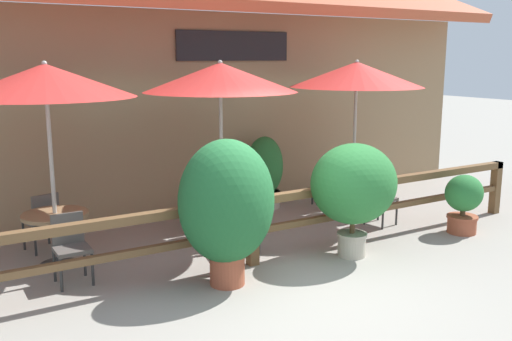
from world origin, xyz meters
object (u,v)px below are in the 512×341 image
(chair_middle_wallside, at_px, (202,200))
(potted_plant_entrance_palm, at_px, (464,201))
(dining_table_middle, at_px, (222,202))
(dining_table_far, at_px, (353,183))
(chair_near_wallside, at_px, (43,218))
(chair_middle_streetside, at_px, (241,218))
(patio_umbrella_near, at_px, (45,81))
(chair_far_streetside, at_px, (378,196))
(potted_plant_broad_leaf, at_px, (227,204))
(potted_plant_small_flowering, at_px, (265,173))
(chair_near_streetside, at_px, (71,245))
(chair_far_wallside, at_px, (328,181))
(patio_umbrella_middle, at_px, (220,78))
(patio_umbrella_far, at_px, (357,75))
(dining_table_near, at_px, (56,224))
(potted_plant_tall_tropical, at_px, (354,186))

(chair_middle_wallside, bearing_deg, potted_plant_entrance_palm, 155.22)
(dining_table_middle, bearing_deg, dining_table_far, 0.46)
(chair_near_wallside, xyz_separation_m, chair_middle_streetside, (2.49, -1.47, 0.00))
(patio_umbrella_near, distance_m, chair_far_streetside, 5.55)
(potted_plant_entrance_palm, bearing_deg, chair_near_wallside, 156.80)
(chair_middle_streetside, relative_size, potted_plant_broad_leaf, 0.47)
(chair_near_wallside, distance_m, potted_plant_small_flowering, 4.11)
(chair_near_streetside, distance_m, chair_far_streetside, 5.09)
(chair_far_wallside, bearing_deg, patio_umbrella_near, 17.26)
(potted_plant_small_flowering, bearing_deg, patio_umbrella_middle, -141.01)
(chair_middle_streetside, bearing_deg, chair_middle_wallside, 102.53)
(patio_umbrella_middle, relative_size, chair_far_wallside, 3.16)
(patio_umbrella_near, xyz_separation_m, potted_plant_entrance_palm, (5.94, -1.86, -1.96))
(chair_near_streetside, relative_size, patio_umbrella_middle, 0.32)
(chair_near_wallside, xyz_separation_m, potted_plant_entrance_palm, (5.98, -2.57, 0.04))
(potted_plant_broad_leaf, xyz_separation_m, potted_plant_entrance_palm, (4.27, -0.08, -0.50))
(chair_middle_wallside, height_order, patio_umbrella_far, patio_umbrella_far)
(dining_table_near, relative_size, chair_far_wallside, 1.01)
(potted_plant_small_flowering, bearing_deg, chair_far_wallside, -29.07)
(patio_umbrella_near, bearing_deg, dining_table_middle, -2.86)
(potted_plant_small_flowering, bearing_deg, dining_table_far, -48.97)
(patio_umbrella_middle, height_order, potted_plant_tall_tropical, patio_umbrella_middle)
(dining_table_near, relative_size, patio_umbrella_far, 0.32)
(chair_near_wallside, relative_size, potted_plant_entrance_palm, 0.91)
(potted_plant_entrance_palm, bearing_deg, chair_far_wallside, 109.46)
(chair_middle_streetside, bearing_deg, patio_umbrella_middle, 100.11)
(dining_table_middle, distance_m, chair_far_streetside, 2.73)
(dining_table_near, height_order, chair_middle_streetside, chair_middle_streetside)
(patio_umbrella_middle, height_order, dining_table_middle, patio_umbrella_middle)
(chair_middle_wallside, distance_m, potted_plant_small_flowering, 1.73)
(chair_near_streetside, xyz_separation_m, potted_plant_broad_leaf, (1.65, -1.08, 0.54))
(chair_middle_streetside, bearing_deg, potted_plant_tall_tropical, -27.33)
(chair_near_streetside, bearing_deg, potted_plant_entrance_palm, -10.91)
(potted_plant_broad_leaf, bearing_deg, potted_plant_entrance_palm, -1.02)
(chair_near_streetside, distance_m, potted_plant_tall_tropical, 3.86)
(chair_far_streetside, bearing_deg, potted_plant_broad_leaf, -173.54)
(dining_table_far, bearing_deg, potted_plant_entrance_palm, -65.18)
(patio_umbrella_near, height_order, potted_plant_entrance_palm, patio_umbrella_near)
(chair_middle_streetside, height_order, chair_middle_wallside, same)
(chair_near_wallside, relative_size, dining_table_middle, 0.99)
(patio_umbrella_middle, bearing_deg, chair_near_streetside, -166.62)
(chair_near_wallside, bearing_deg, patio_umbrella_far, 156.64)
(chair_near_wallside, relative_size, potted_plant_broad_leaf, 0.47)
(chair_near_wallside, distance_m, patio_umbrella_far, 5.61)
(patio_umbrella_far, bearing_deg, dining_table_far, -45.00)
(patio_umbrella_near, xyz_separation_m, chair_middle_streetside, (2.45, -0.77, -2.01))
(potted_plant_tall_tropical, bearing_deg, chair_far_streetside, 35.34)
(chair_far_wallside, bearing_deg, dining_table_far, 104.77)
(patio_umbrella_near, xyz_separation_m, chair_middle_wallside, (2.44, 0.52, -2.01))
(chair_near_streetside, xyz_separation_m, chair_far_wallside, (5.06, 1.27, 0.00))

